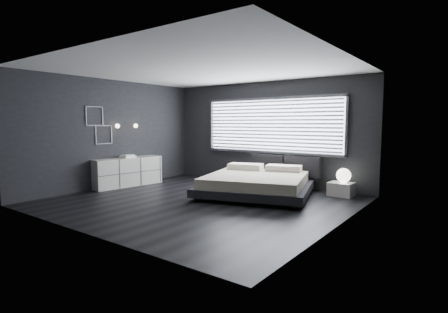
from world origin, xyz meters
The scene contains 12 objects.
room centered at (0.00, 0.00, 1.40)m, with size 6.04×6.00×2.80m.
window centered at (0.20, 2.70, 1.61)m, with size 4.14×0.09×1.52m.
headboard centered at (0.66, 2.64, 0.57)m, with size 1.96×0.16×0.52m.
sconce_near centered at (-2.88, 0.05, 1.60)m, with size 0.18×0.11×0.11m.
sconce_far centered at (-2.88, 0.65, 1.60)m, with size 0.18×0.11×0.11m.
wall_art_upper centered at (-2.98, -0.55, 1.85)m, with size 0.01×0.48×0.48m.
wall_art_lower centered at (-2.98, -0.30, 1.38)m, with size 0.01×0.48×0.48m.
bed centered at (0.64, 1.25, 0.29)m, with size 2.99×2.92×0.63m.
nightstand centered at (2.27, 2.33, 0.16)m, with size 0.54×0.45×0.31m, color beige.
orb_lamp centered at (2.30, 2.38, 0.48)m, with size 0.33×0.33×0.33m, color white.
dresser centered at (-2.78, 0.24, 0.38)m, with size 0.76×1.94×0.76m.
book_stack centered at (-2.76, 0.26, 0.79)m, with size 0.29×0.38×0.07m.
Camera 1 is at (4.81, -5.67, 1.69)m, focal length 28.00 mm.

